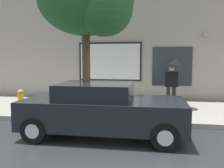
{
  "coord_description": "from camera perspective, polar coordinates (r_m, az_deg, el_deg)",
  "views": [
    {
      "loc": [
        0.53,
        -6.16,
        2.03
      ],
      "look_at": [
        -0.76,
        1.8,
        1.2
      ],
      "focal_mm": 38.45,
      "sensor_mm": 36.0,
      "label": 1
    }
  ],
  "objects": [
    {
      "name": "ground_plane",
      "position": [
        6.51,
        4.13,
        -12.31
      ],
      "size": [
        60.0,
        60.0,
        0.0
      ],
      "primitive_type": "plane",
      "color": "#282B2D"
    },
    {
      "name": "sidewalk",
      "position": [
        9.39,
        5.77,
        -6.18
      ],
      "size": [
        20.0,
        4.0,
        0.15
      ],
      "primitive_type": "cube",
      "color": "gray",
      "rests_on": "ground"
    },
    {
      "name": "building_facade",
      "position": [
        11.76,
        6.65,
        12.94
      ],
      "size": [
        20.0,
        0.67,
        7.0
      ],
      "color": "#9E998E",
      "rests_on": "ground"
    },
    {
      "name": "parked_car",
      "position": [
        6.4,
        -2.35,
        -6.11
      ],
      "size": [
        4.21,
        1.91,
        1.41
      ],
      "color": "black",
      "rests_on": "ground"
    },
    {
      "name": "fire_hydrant",
      "position": [
        9.13,
        -20.84,
        -3.82
      ],
      "size": [
        0.3,
        0.44,
        0.82
      ],
      "color": "yellow",
      "rests_on": "sidewalk"
    },
    {
      "name": "pedestrian_with_umbrella",
      "position": [
        9.54,
        14.86,
        3.45
      ],
      "size": [
        0.96,
        0.96,
        1.92
      ],
      "color": "black",
      "rests_on": "sidewalk"
    },
    {
      "name": "street_tree",
      "position": [
        8.33,
        -5.43,
        19.02
      ],
      "size": [
        3.24,
        2.76,
        5.1
      ],
      "color": "#4C3823",
      "rests_on": "sidewalk"
    }
  ]
}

